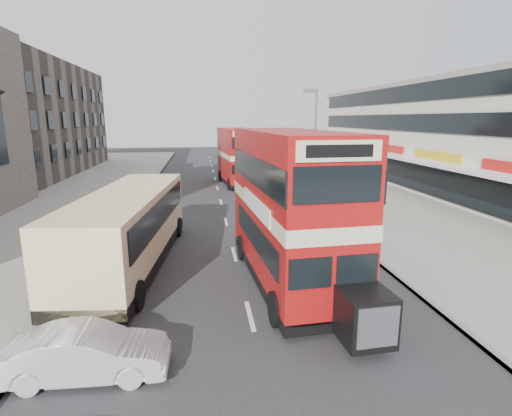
{
  "coord_description": "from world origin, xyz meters",
  "views": [
    {
      "loc": [
        -1.4,
        -9.57,
        6.15
      ],
      "look_at": [
        0.83,
        6.61,
        2.48
      ],
      "focal_mm": 28.05,
      "sensor_mm": 36.0,
      "label": 1
    }
  ],
  "objects_px": {
    "bus_main": "(290,208)",
    "car_left_front": "(87,353)",
    "pedestrian_near": "(376,206)",
    "coach": "(129,225)",
    "bus_second": "(237,156)",
    "car_right_c": "(264,172)",
    "cyclist": "(278,186)",
    "street_lamp": "(314,138)",
    "car_right_b": "(292,196)",
    "car_right_a": "(291,196)"
  },
  "relations": [
    {
      "from": "bus_main",
      "to": "car_left_front",
      "type": "relative_size",
      "value": 2.63
    },
    {
      "from": "pedestrian_near",
      "to": "coach",
      "type": "bearing_deg",
      "value": -5.81
    },
    {
      "from": "bus_second",
      "to": "coach",
      "type": "distance_m",
      "value": 21.88
    },
    {
      "from": "car_right_c",
      "to": "bus_second",
      "type": "bearing_deg",
      "value": -38.61
    },
    {
      "from": "bus_main",
      "to": "coach",
      "type": "relative_size",
      "value": 0.89
    },
    {
      "from": "coach",
      "to": "car_right_c",
      "type": "bearing_deg",
      "value": 74.55
    },
    {
      "from": "bus_main",
      "to": "car_left_front",
      "type": "height_order",
      "value": "bus_main"
    },
    {
      "from": "cyclist",
      "to": "bus_second",
      "type": "bearing_deg",
      "value": 123.58
    },
    {
      "from": "street_lamp",
      "to": "bus_main",
      "type": "distance_m",
      "value": 14.36
    },
    {
      "from": "bus_second",
      "to": "street_lamp",
      "type": "bearing_deg",
      "value": 108.77
    },
    {
      "from": "car_left_front",
      "to": "car_right_b",
      "type": "xyz_separation_m",
      "value": [
        9.54,
        19.5,
        -0.1
      ]
    },
    {
      "from": "car_right_a",
      "to": "street_lamp",
      "type": "bearing_deg",
      "value": 93.27
    },
    {
      "from": "coach",
      "to": "bus_second",
      "type": "bearing_deg",
      "value": 78.77
    },
    {
      "from": "coach",
      "to": "car_left_front",
      "type": "distance_m",
      "value": 7.86
    },
    {
      "from": "bus_main",
      "to": "car_right_b",
      "type": "xyz_separation_m",
      "value": [
        3.46,
        14.44,
        -2.38
      ]
    },
    {
      "from": "coach",
      "to": "cyclist",
      "type": "relative_size",
      "value": 5.23
    },
    {
      "from": "bus_main",
      "to": "car_right_a",
      "type": "height_order",
      "value": "bus_main"
    },
    {
      "from": "bus_second",
      "to": "car_right_a",
      "type": "bearing_deg",
      "value": 101.0
    },
    {
      "from": "car_right_a",
      "to": "car_right_b",
      "type": "height_order",
      "value": "car_right_a"
    },
    {
      "from": "car_right_c",
      "to": "street_lamp",
      "type": "bearing_deg",
      "value": 7.57
    },
    {
      "from": "coach",
      "to": "cyclist",
      "type": "distance_m",
      "value": 17.8
    },
    {
      "from": "car_right_b",
      "to": "car_right_c",
      "type": "relative_size",
      "value": 0.99
    },
    {
      "from": "car_right_b",
      "to": "car_right_c",
      "type": "height_order",
      "value": "car_right_c"
    },
    {
      "from": "street_lamp",
      "to": "bus_main",
      "type": "height_order",
      "value": "street_lamp"
    },
    {
      "from": "bus_main",
      "to": "cyclist",
      "type": "xyz_separation_m",
      "value": [
        2.99,
        17.85,
        -2.18
      ]
    },
    {
      "from": "coach",
      "to": "car_right_b",
      "type": "bearing_deg",
      "value": 56.11
    },
    {
      "from": "street_lamp",
      "to": "pedestrian_near",
      "type": "height_order",
      "value": "street_lamp"
    },
    {
      "from": "car_right_b",
      "to": "cyclist",
      "type": "xyz_separation_m",
      "value": [
        -0.48,
        3.41,
        0.19
      ]
    },
    {
      "from": "bus_second",
      "to": "car_right_a",
      "type": "height_order",
      "value": "bus_second"
    },
    {
      "from": "bus_main",
      "to": "car_right_a",
      "type": "bearing_deg",
      "value": -106.96
    },
    {
      "from": "car_right_b",
      "to": "coach",
      "type": "bearing_deg",
      "value": -32.97
    },
    {
      "from": "bus_main",
      "to": "pedestrian_near",
      "type": "distance_m",
      "value": 10.57
    },
    {
      "from": "pedestrian_near",
      "to": "car_right_b",
      "type": "bearing_deg",
      "value": -88.89
    },
    {
      "from": "pedestrian_near",
      "to": "cyclist",
      "type": "distance_m",
      "value": 10.87
    },
    {
      "from": "coach",
      "to": "pedestrian_near",
      "type": "height_order",
      "value": "coach"
    },
    {
      "from": "car_right_b",
      "to": "pedestrian_near",
      "type": "xyz_separation_m",
      "value": [
        3.51,
        -6.7,
        0.56
      ]
    },
    {
      "from": "coach",
      "to": "car_right_c",
      "type": "distance_m",
      "value": 26.45
    },
    {
      "from": "car_right_a",
      "to": "coach",
      "type": "bearing_deg",
      "value": -38.12
    },
    {
      "from": "coach",
      "to": "car_right_b",
      "type": "distance_m",
      "value": 15.31
    },
    {
      "from": "bus_second",
      "to": "car_left_front",
      "type": "bearing_deg",
      "value": 72.38
    },
    {
      "from": "bus_main",
      "to": "car_right_a",
      "type": "xyz_separation_m",
      "value": [
        3.13,
        13.44,
        -2.23
      ]
    },
    {
      "from": "coach",
      "to": "car_right_c",
      "type": "height_order",
      "value": "coach"
    },
    {
      "from": "coach",
      "to": "car_right_a",
      "type": "bearing_deg",
      "value": 54.56
    },
    {
      "from": "bus_second",
      "to": "car_right_c",
      "type": "relative_size",
      "value": 2.38
    },
    {
      "from": "car_left_front",
      "to": "cyclist",
      "type": "bearing_deg",
      "value": -20.17
    },
    {
      "from": "street_lamp",
      "to": "car_right_b",
      "type": "distance_m",
      "value": 4.54
    },
    {
      "from": "street_lamp",
      "to": "bus_second",
      "type": "distance_m",
      "value": 11.34
    },
    {
      "from": "cyclist",
      "to": "car_right_a",
      "type": "bearing_deg",
      "value": -80.91
    },
    {
      "from": "street_lamp",
      "to": "cyclist",
      "type": "relative_size",
      "value": 3.75
    },
    {
      "from": "street_lamp",
      "to": "car_right_c",
      "type": "height_order",
      "value": "street_lamp"
    }
  ]
}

